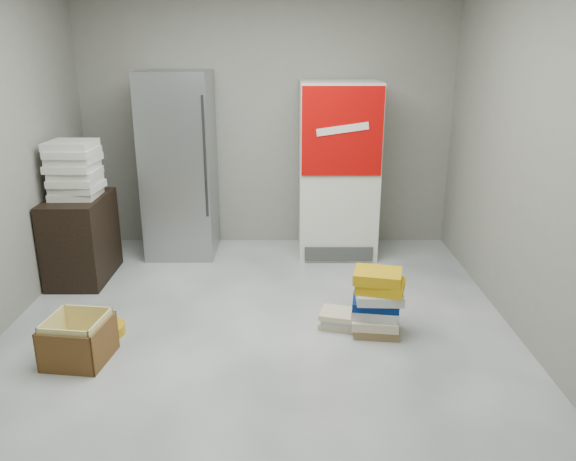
% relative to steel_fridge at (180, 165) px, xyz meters
% --- Properties ---
extents(ground, '(5.00, 5.00, 0.00)m').
position_rel_steel_fridge_xyz_m(ground, '(0.90, -2.13, -0.95)').
color(ground, silver).
rests_on(ground, ground).
extents(room_shell, '(4.04, 5.04, 2.82)m').
position_rel_steel_fridge_xyz_m(room_shell, '(0.90, -2.13, 0.85)').
color(room_shell, gray).
rests_on(room_shell, ground).
extents(steel_fridge, '(0.70, 0.72, 1.90)m').
position_rel_steel_fridge_xyz_m(steel_fridge, '(0.00, 0.00, 0.00)').
color(steel_fridge, '#A1A3A9').
rests_on(steel_fridge, ground).
extents(coke_cooler, '(0.80, 0.73, 1.80)m').
position_rel_steel_fridge_xyz_m(coke_cooler, '(1.65, -0.01, -0.05)').
color(coke_cooler, silver).
rests_on(coke_cooler, ground).
extents(wood_shelf, '(0.50, 0.80, 0.80)m').
position_rel_steel_fridge_xyz_m(wood_shelf, '(-0.83, -0.73, -0.55)').
color(wood_shelf, black).
rests_on(wood_shelf, ground).
extents(supply_box_stack, '(0.44, 0.44, 0.52)m').
position_rel_steel_fridge_xyz_m(supply_box_stack, '(-0.82, -0.73, 0.11)').
color(supply_box_stack, silver).
rests_on(supply_box_stack, wood_shelf).
extents(phonebook_stack_main, '(0.43, 0.36, 0.52)m').
position_rel_steel_fridge_xyz_m(phonebook_stack_main, '(1.81, -1.84, -0.69)').
color(phonebook_stack_main, olive).
rests_on(phonebook_stack_main, ground).
extents(phonebook_stack_side, '(0.38, 0.33, 0.14)m').
position_rel_steel_fridge_xyz_m(phonebook_stack_side, '(1.55, -1.74, -0.88)').
color(phonebook_stack_side, beige).
rests_on(phonebook_stack_side, ground).
extents(cardboard_box, '(0.46, 0.46, 0.33)m').
position_rel_steel_fridge_xyz_m(cardboard_box, '(-0.35, -2.23, -0.81)').
color(cardboard_box, yellow).
rests_on(cardboard_box, ground).
extents(bucket_lid, '(0.32, 0.32, 0.08)m').
position_rel_steel_fridge_xyz_m(bucket_lid, '(-0.28, -1.86, -0.91)').
color(bucket_lid, '#CC9212').
rests_on(bucket_lid, ground).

